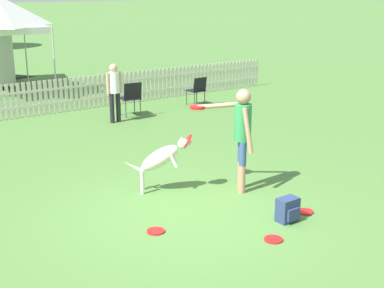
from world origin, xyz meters
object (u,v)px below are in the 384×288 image
Objects in this scene: leaping_dog at (162,157)px; folding_chair_center at (197,88)px; frisbee_midfield at (305,212)px; backpack_on_grass at (288,210)px; frisbee_near_handler at (273,239)px; folding_chair_blue_left at (131,96)px; spectator_standing at (114,88)px; handler_person at (240,128)px; frisbee_near_dog at (156,231)px.

leaping_dog reaches higher than folding_chair_center.
backpack_on_grass reaches higher than frisbee_midfield.
frisbee_near_handler is 0.71× the size of backpack_on_grass.
backpack_on_grass is at bearing 86.05° from folding_chair_blue_left.
folding_chair_center reaches higher than frisbee_midfield.
spectator_standing reaches higher than folding_chair_center.
folding_chair_center is at bearing 3.21° from handler_person.
spectator_standing reaches higher than backpack_on_grass.
leaping_dog reaches higher than backpack_on_grass.
spectator_standing is at bearing 6.14° from folding_chair_center.
folding_chair_center is at bearing -170.37° from folding_chair_blue_left.
leaping_dog is at bearing 70.22° from spectator_standing.
frisbee_near_handler is at bearing 58.51° from folding_chair_center.
frisbee_near_dog is 7.11m from folding_chair_blue_left.
folding_chair_center is at bearing -172.58° from spectator_standing.
frisbee_midfield is 0.71× the size of backpack_on_grass.
folding_chair_center is (3.63, 7.25, 0.32)m from backpack_on_grass.
leaping_dog is at bearing 123.23° from frisbee_midfield.
frisbee_near_dog is (-1.99, -0.56, -1.08)m from handler_person.
frisbee_near_dog is 8.42m from folding_chair_center.
spectator_standing is (1.61, 4.75, 0.29)m from leaping_dog.
leaping_dog is 4.11× the size of frisbee_near_handler.
handler_person reaches higher than folding_chair_blue_left.
backpack_on_grass is (0.60, 0.33, 0.17)m from frisbee_near_handler.
frisbee_midfield is 0.28× the size of folding_chair_blue_left.
folding_chair_blue_left is (0.96, 7.08, 0.54)m from frisbee_midfield.
spectator_standing is (-0.66, -0.33, 0.33)m from folding_chair_blue_left.
folding_chair_center reaches higher than backpack_on_grass.
frisbee_near_dog is at bearing 161.54° from frisbee_midfield.
backpack_on_grass is (1.77, -0.81, 0.17)m from frisbee_near_dog.
handler_person is at bearing 64.12° from frisbee_near_handler.
frisbee_midfield is at bearing -136.95° from handler_person.
folding_chair_blue_left is (2.27, 5.09, -0.05)m from leaping_dog.
folding_chair_center is at bearing 66.08° from frisbee_midfield.
frisbee_near_dog is at bearing 66.26° from spectator_standing.
spectator_standing is at bearing 27.79° from handler_person.
frisbee_near_handler and frisbee_near_dog have the same top height.
folding_chair_center is at bearing 50.03° from frisbee_near_dog.
frisbee_near_handler is 1.63m from frisbee_near_dog.
frisbee_near_handler is 8.70m from folding_chair_center.
leaping_dog is at bearing 46.73° from folding_chair_center.
leaping_dog is 0.71× the size of spectator_standing.
folding_chair_center is (3.19, 7.18, 0.48)m from frisbee_midfield.
backpack_on_grass is at bearing -156.04° from handler_person.
handler_person is 1.65× the size of leaping_dog.
spectator_standing is (-2.88, -0.43, 0.39)m from folding_chair_center.
folding_chair_center is (4.23, 7.59, 0.48)m from frisbee_near_handler.
folding_chair_blue_left is at bearing 63.45° from frisbee_near_dog.
backpack_on_grass is (0.86, -2.07, -0.42)m from leaping_dog.
handler_person is 5.93m from folding_chair_blue_left.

